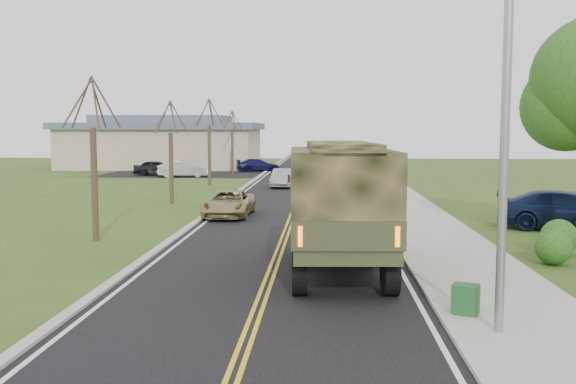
# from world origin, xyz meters

# --- Properties ---
(ground) EXTENTS (160.00, 160.00, 0.00)m
(ground) POSITION_xyz_m (0.00, 0.00, 0.00)
(ground) COLOR #324B19
(ground) RESTS_ON ground
(road) EXTENTS (8.00, 120.00, 0.01)m
(road) POSITION_xyz_m (0.00, 40.00, 0.01)
(road) COLOR black
(road) RESTS_ON ground
(curb_right) EXTENTS (0.30, 120.00, 0.12)m
(curb_right) POSITION_xyz_m (4.15, 40.00, 0.06)
(curb_right) COLOR #9E998E
(curb_right) RESTS_ON ground
(sidewalk_right) EXTENTS (3.20, 120.00, 0.10)m
(sidewalk_right) POSITION_xyz_m (5.90, 40.00, 0.05)
(sidewalk_right) COLOR #9E998E
(sidewalk_right) RESTS_ON ground
(curb_left) EXTENTS (0.30, 120.00, 0.10)m
(curb_left) POSITION_xyz_m (-4.15, 40.00, 0.05)
(curb_left) COLOR #9E998E
(curb_left) RESTS_ON ground
(street_light) EXTENTS (1.65, 0.22, 8.00)m
(street_light) POSITION_xyz_m (4.90, -0.50, 4.43)
(street_light) COLOR gray
(street_light) RESTS_ON ground
(bare_tree_a) EXTENTS (1.93, 2.26, 6.08)m
(bare_tree_a) POSITION_xyz_m (-7.00, 10.00, 2.63)
(bare_tree_a) COLOR #38281C
(bare_tree_a) RESTS_ON ground
(bare_tree_b) EXTENTS (1.83, 2.14, 5.73)m
(bare_tree_b) POSITION_xyz_m (-7.00, 22.00, 2.48)
(bare_tree_b) COLOR #38281C
(bare_tree_b) RESTS_ON ground
(bare_tree_c) EXTENTS (2.04, 2.39, 6.42)m
(bare_tree_c) POSITION_xyz_m (-7.00, 34.00, 2.78)
(bare_tree_c) COLOR #38281C
(bare_tree_c) RESTS_ON ground
(bare_tree_d) EXTENTS (1.88, 2.20, 5.91)m
(bare_tree_d) POSITION_xyz_m (-7.00, 46.00, 2.55)
(bare_tree_d) COLOR #38281C
(bare_tree_d) RESTS_ON ground
(commercial_building) EXTENTS (25.50, 21.50, 5.65)m
(commercial_building) POSITION_xyz_m (-15.98, 55.97, 2.69)
(commercial_building) COLOR tan
(commercial_building) RESTS_ON ground
(military_truck) EXTENTS (2.97, 7.68, 3.77)m
(military_truck) POSITION_xyz_m (1.91, 5.02, 2.16)
(military_truck) COLOR black
(military_truck) RESTS_ON ground
(suv_champagne) EXTENTS (2.16, 4.54, 1.25)m
(suv_champagne) POSITION_xyz_m (-3.00, 16.81, 0.62)
(suv_champagne) COLOR #9C8D58
(suv_champagne) RESTS_ON ground
(sedan_silver) EXTENTS (1.61, 4.09, 1.33)m
(sedan_silver) POSITION_xyz_m (-1.45, 32.55, 0.66)
(sedan_silver) COLOR #A7A6AB
(sedan_silver) RESTS_ON ground
(pickup_navy) EXTENTS (5.96, 3.81, 1.61)m
(pickup_navy) POSITION_xyz_m (11.52, 13.53, 0.80)
(pickup_navy) COLOR #101A3D
(pickup_navy) RESTS_ON ground
(utility_box_far) EXTENTS (0.68, 0.63, 0.65)m
(utility_box_far) POSITION_xyz_m (4.60, 0.69, 0.43)
(utility_box_far) COLOR #1C4F21
(utility_box_far) RESTS_ON sidewalk_right
(lot_car_dark) EXTENTS (4.17, 1.92, 1.39)m
(lot_car_dark) POSITION_xyz_m (-13.59, 43.80, 0.69)
(lot_car_dark) COLOR black
(lot_car_dark) RESTS_ON ground
(lot_car_silver) EXTENTS (4.63, 2.41, 1.45)m
(lot_car_silver) POSITION_xyz_m (-10.77, 42.00, 0.73)
(lot_car_silver) COLOR #B9BABF
(lot_car_silver) RESTS_ON ground
(lot_car_navy) EXTENTS (4.66, 2.96, 1.26)m
(lot_car_navy) POSITION_xyz_m (-5.00, 50.00, 0.63)
(lot_car_navy) COLOR #10113A
(lot_car_navy) RESTS_ON ground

